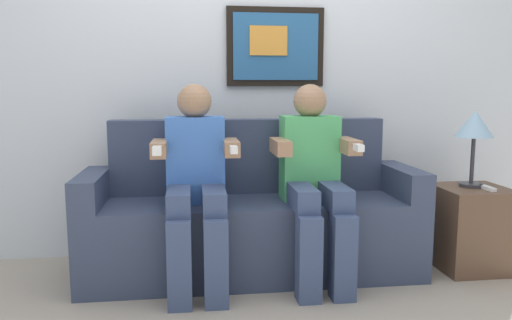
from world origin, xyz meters
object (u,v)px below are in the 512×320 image
Objects in this scene: side_table_right at (471,228)px; table_lamp at (475,127)px; person_on_right at (314,175)px; person_on_left at (196,178)px; couch at (252,221)px; spare_remote_on_table at (487,188)px.

side_table_right is 1.09× the size of table_lamp.
person_on_right is 1.06m from side_table_right.
person_on_left reaches higher than table_lamp.
person_on_right is at bearing -27.06° from couch.
table_lamp is at bearing 5.08° from person_on_right.
couch is 4.21× the size of table_lamp.
person_on_right is (0.65, 0.00, -0.00)m from person_on_left.
side_table_right is 0.27m from spare_remote_on_table.
couch is 1.33m from side_table_right.
spare_remote_on_table is at bearing -60.25° from side_table_right.
table_lamp is 0.37m from spare_remote_on_table.
table_lamp is at bearing 90.39° from side_table_right.
person_on_right reaches higher than table_lamp.
person_on_right is at bearing 179.25° from spare_remote_on_table.
person_on_right is at bearing -174.92° from table_lamp.
person_on_left is at bearing -179.96° from person_on_right.
person_on_left reaches higher than spare_remote_on_table.
table_lamp is (1.32, -0.08, 0.55)m from couch.
spare_remote_on_table is at bearing -0.75° from person_on_right.
side_table_right is at bearing 119.75° from spare_remote_on_table.
spare_remote_on_table reaches higher than side_table_right.
couch is 1.75× the size of person_on_left.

